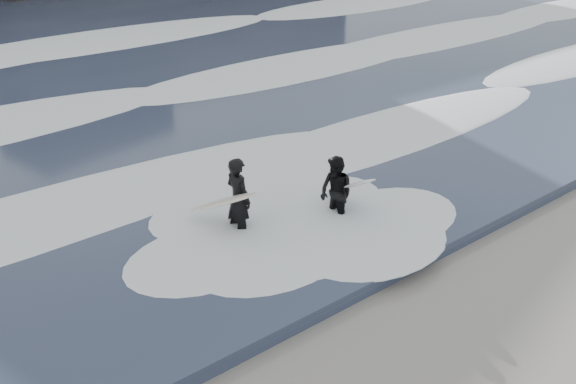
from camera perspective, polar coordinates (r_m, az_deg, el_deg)
name	(u,v)px	position (r m, az deg, el deg)	size (l,w,h in m)	color
ground	(556,346)	(12.05, 22.75, -12.51)	(120.00, 120.00, 0.00)	#725F4F
sea	(5,40)	(34.73, -23.85, 12.24)	(90.00, 52.00, 0.30)	#2D3750
foam_near	(246,162)	(17.02, -3.78, 2.70)	(60.00, 3.20, 0.20)	white
foam_mid	(126,98)	(22.76, -14.21, 8.07)	(60.00, 4.00, 0.24)	white
foam_far	(33,49)	(30.91, -21.72, 11.71)	(60.00, 4.80, 0.30)	white
surfer_left	(236,200)	(13.74, -4.69, -0.68)	(1.18, 2.00, 1.90)	black
surfer_right	(337,192)	(14.29, 4.41, -0.03)	(1.16, 1.86, 1.70)	black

